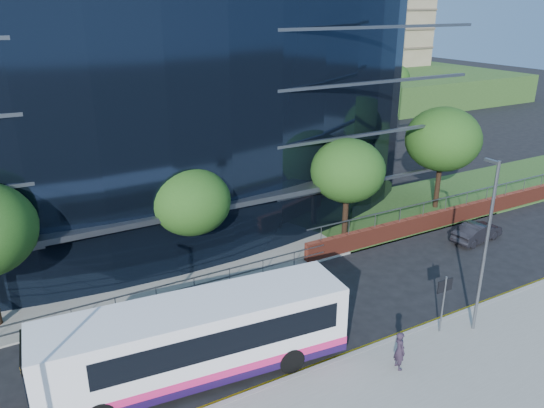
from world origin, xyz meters
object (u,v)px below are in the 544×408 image
tree_far_d (443,139)px  streetlight_east (486,244)px  city_bus (199,339)px  parked_car (477,232)px  tree_dist_f (394,78)px  tree_far_c (348,171)px  tree_far_b (191,201)px  street_sign (444,293)px  pedestrian (400,350)px  tree_dist_e (306,85)px

tree_far_d → streetlight_east: 15.77m
city_bus → parked_car: bearing=15.2°
tree_dist_f → streetlight_east: streetlight_east is taller
streetlight_east → city_bus: 12.78m
tree_dist_f → streetlight_east: 55.74m
parked_car → tree_dist_f: bearing=-41.7°
tree_far_c → city_bus: size_ratio=0.52×
tree_dist_f → tree_far_b: bearing=-142.9°
street_sign → parked_car: 11.48m
tree_dist_f → parked_car: 45.67m
street_sign → tree_dist_f: size_ratio=0.46×
street_sign → tree_far_b: tree_far_b is taller
tree_far_b → tree_far_d: size_ratio=0.81×
tree_far_b → tree_far_c: (10.00, -0.50, 0.33)m
tree_dist_f → city_bus: size_ratio=0.49×
pedestrian → parked_car: bearing=-48.9°
tree_far_b → street_sign: bearing=-55.9°
tree_far_b → streetlight_east: (9.00, -11.67, 0.23)m
tree_far_c → city_bus: bearing=-148.7°
streetlight_east → pedestrian: 6.02m
tree_far_c → tree_far_d: size_ratio=0.87×
parked_car → pedestrian: pedestrian is taller
tree_far_b → tree_far_d: (19.00, 0.50, 0.98)m
tree_far_b → tree_far_c: tree_far_c is taller
tree_far_c → street_sign: bearing=-103.3°
street_sign → tree_dist_f: bearing=50.8°
tree_far_b → tree_dist_f: bearing=37.1°
pedestrian → tree_dist_f: bearing=-29.1°
tree_dist_e → pedestrian: (-22.92, -42.64, -3.54)m
tree_far_c → streetlight_east: size_ratio=0.81×
tree_dist_f → pedestrian: (-38.92, -44.64, -3.21)m
tree_dist_f → pedestrian: tree_dist_f is taller
parked_car → tree_far_c: bearing=51.0°
tree_far_b → city_bus: (-3.07, -8.45, -2.45)m
streetlight_east → city_bus: streetlight_east is taller
street_sign → tree_far_c: tree_far_c is taller
parked_car → streetlight_east: bearing=123.0°
tree_dist_e → pedestrian: bearing=-118.3°
tree_far_c → tree_far_b: bearing=177.1°
street_sign → tree_dist_f: (35.50, 43.59, 2.06)m
tree_dist_f → city_bus: (-46.07, -40.95, -2.45)m
city_bus → tree_dist_e: bearing=57.6°
streetlight_east → parked_car: (8.06, 6.76, -3.83)m
tree_far_b → pedestrian: (4.08, -12.14, -3.21)m
streetlight_east → street_sign: bearing=158.6°
tree_far_c → parked_car: bearing=-32.0°
tree_dist_e → streetlight_east: streetlight_east is taller
tree_far_d → tree_dist_e: (8.00, 30.00, -0.65)m
streetlight_east → pedestrian: bearing=-174.6°
street_sign → pedestrian: size_ratio=1.65×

